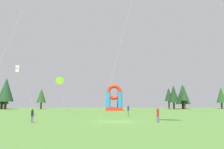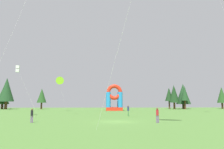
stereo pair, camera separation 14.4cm
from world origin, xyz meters
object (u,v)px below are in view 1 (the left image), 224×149
(person_left_edge, at_px, (158,114))
(person_midfield, at_px, (128,110))
(inflatable_yellow_castle, at_px, (114,100))
(person_far_side, at_px, (32,114))
(kite_lime_delta, at_px, (60,81))
(kite_white_box, at_px, (18,69))

(person_left_edge, distance_m, person_midfield, 11.24)
(person_midfield, xyz_separation_m, inflatable_yellow_castle, (-1.28, 22.15, 1.57))
(person_left_edge, distance_m, person_far_side, 13.87)
(kite_lime_delta, height_order, person_left_edge, kite_lime_delta)
(kite_lime_delta, bearing_deg, person_midfield, -50.00)
(kite_white_box, relative_size, inflatable_yellow_castle, 1.21)
(kite_lime_delta, distance_m, person_left_edge, 33.23)
(kite_lime_delta, height_order, inflatable_yellow_castle, kite_lime_delta)
(kite_white_box, distance_m, person_midfield, 18.87)
(person_left_edge, xyz_separation_m, person_far_side, (-13.86, 0.55, -0.06))
(kite_white_box, distance_m, person_left_edge, 23.57)
(inflatable_yellow_castle, bearing_deg, person_far_side, -107.88)
(person_left_edge, xyz_separation_m, inflatable_yellow_castle, (-3.33, 33.20, 1.61))
(person_far_side, relative_size, inflatable_yellow_castle, 0.23)
(person_midfield, relative_size, person_far_side, 1.11)
(person_far_side, bearing_deg, person_left_edge, -16.34)
(kite_white_box, distance_m, person_far_side, 13.74)
(person_left_edge, height_order, person_midfield, person_midfield)
(person_far_side, height_order, inflatable_yellow_castle, inflatable_yellow_castle)
(kite_white_box, distance_m, kite_lime_delta, 17.46)
(kite_white_box, height_order, inflatable_yellow_castle, kite_white_box)
(person_far_side, bearing_deg, inflatable_yellow_castle, 58.04)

